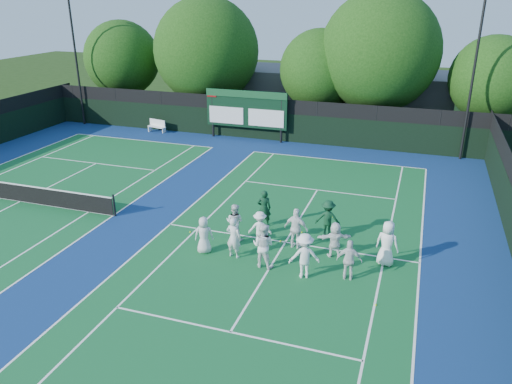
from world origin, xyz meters
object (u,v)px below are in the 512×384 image
(scoreboard, at_px, (246,110))
(bench, at_px, (157,125))
(tennis_net, at_px, (19,192))
(coach_left, at_px, (264,208))

(scoreboard, xyz_separation_m, bench, (-7.13, -0.22, -1.68))
(scoreboard, bearing_deg, tennis_net, -115.60)
(scoreboard, xyz_separation_m, tennis_net, (-6.99, -14.59, -1.70))
(bench, bearing_deg, coach_left, -45.71)
(scoreboard, distance_m, tennis_net, 16.26)
(tennis_net, distance_m, bench, 14.37)
(coach_left, bearing_deg, tennis_net, -14.17)
(bench, distance_m, coach_left, 18.29)
(scoreboard, relative_size, bench, 3.84)
(tennis_net, height_order, bench, tennis_net)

